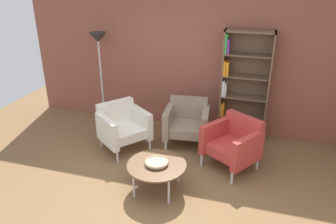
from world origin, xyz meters
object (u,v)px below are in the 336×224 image
(floor_lamp_torchiere, at_px, (99,49))
(bookshelf_tall, at_px, (241,89))
(decorative_bowl, at_px, (157,162))
(armchair_near_window, at_px, (123,126))
(armchair_spare_guest, at_px, (234,142))
(coffee_table_low, at_px, (157,166))
(armchair_by_bookshelf, at_px, (187,122))

(floor_lamp_torchiere, bearing_deg, bookshelf_tall, 2.31)
(bookshelf_tall, xyz_separation_m, decorative_bowl, (-0.89, -1.92, -0.47))
(armchair_near_window, bearing_deg, floor_lamp_torchiere, 79.48)
(armchair_spare_guest, height_order, floor_lamp_torchiere, floor_lamp_torchiere)
(coffee_table_low, bearing_deg, armchair_spare_guest, 43.67)
(armchair_spare_guest, height_order, armchair_near_window, same)
(bookshelf_tall, height_order, floor_lamp_torchiere, bookshelf_tall)
(coffee_table_low, height_order, armchair_near_window, armchair_near_window)
(bookshelf_tall, xyz_separation_m, armchair_by_bookshelf, (-0.81, -0.56, -0.49))
(armchair_spare_guest, xyz_separation_m, floor_lamp_torchiere, (-2.63, 0.94, 1.03))
(armchair_by_bookshelf, height_order, floor_lamp_torchiere, floor_lamp_torchiere)
(armchair_by_bookshelf, bearing_deg, coffee_table_low, -100.11)
(decorative_bowl, height_order, armchair_by_bookshelf, armchair_by_bookshelf)
(bookshelf_tall, height_order, armchair_spare_guest, bookshelf_tall)
(bookshelf_tall, bearing_deg, armchair_near_window, -150.53)
(floor_lamp_torchiere, bearing_deg, armchair_by_bookshelf, -14.21)
(armchair_spare_guest, bearing_deg, bookshelf_tall, 125.13)
(decorative_bowl, distance_m, armchair_by_bookshelf, 1.36)
(bookshelf_tall, distance_m, coffee_table_low, 2.18)
(armchair_by_bookshelf, bearing_deg, armchair_spare_guest, -36.81)
(armchair_by_bookshelf, xyz_separation_m, floor_lamp_torchiere, (-1.79, 0.45, 1.03))
(decorative_bowl, height_order, floor_lamp_torchiere, floor_lamp_torchiere)
(armchair_by_bookshelf, height_order, armchair_spare_guest, same)
(armchair_spare_guest, xyz_separation_m, armchair_near_window, (-1.82, 0.03, 0.00))
(bookshelf_tall, xyz_separation_m, coffee_table_low, (-0.89, -1.92, -0.53))
(bookshelf_tall, height_order, coffee_table_low, bookshelf_tall)
(armchair_spare_guest, distance_m, armchair_near_window, 1.82)
(armchair_by_bookshelf, bearing_deg, floor_lamp_torchiere, 159.20)
(decorative_bowl, bearing_deg, bookshelf_tall, 65.17)
(bookshelf_tall, bearing_deg, decorative_bowl, -114.83)
(coffee_table_low, bearing_deg, floor_lamp_torchiere, 133.30)
(armchair_spare_guest, relative_size, armchair_near_window, 0.99)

